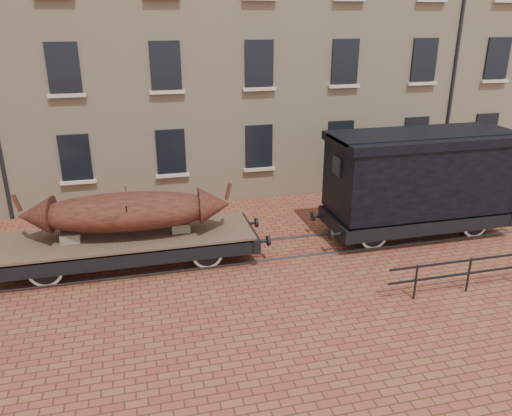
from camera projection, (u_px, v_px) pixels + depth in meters
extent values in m
plane|color=brown|center=(267.00, 250.00, 16.04)|extent=(90.00, 90.00, 0.00)
cube|color=#D3B58F|center=(274.00, 18.00, 23.29)|extent=(40.00, 10.00, 14.00)
cube|color=black|center=(75.00, 157.00, 18.38)|extent=(1.10, 0.12, 1.70)
cube|color=beige|center=(78.00, 182.00, 18.66)|extent=(1.30, 0.18, 0.12)
cube|color=black|center=(171.00, 151.00, 19.18)|extent=(1.10, 0.12, 1.70)
cube|color=beige|center=(173.00, 175.00, 19.46)|extent=(1.30, 0.18, 0.12)
cube|color=black|center=(259.00, 146.00, 19.98)|extent=(1.10, 0.12, 1.70)
cube|color=beige|center=(259.00, 169.00, 20.26)|extent=(1.30, 0.18, 0.12)
cube|color=black|center=(340.00, 141.00, 20.78)|extent=(1.10, 0.12, 1.70)
cube|color=beige|center=(339.00, 163.00, 21.07)|extent=(1.30, 0.18, 0.12)
cube|color=black|center=(415.00, 136.00, 21.58)|extent=(1.10, 0.12, 1.70)
cube|color=beige|center=(413.00, 158.00, 21.87)|extent=(1.30, 0.18, 0.12)
cube|color=black|center=(485.00, 132.00, 22.39)|extent=(1.10, 0.12, 1.70)
cube|color=beige|center=(482.00, 153.00, 22.67)|extent=(1.30, 0.18, 0.12)
cube|color=black|center=(63.00, 67.00, 17.24)|extent=(1.10, 0.12, 1.70)
cube|color=beige|center=(67.00, 95.00, 17.52)|extent=(1.30, 0.18, 0.12)
cube|color=black|center=(166.00, 65.00, 18.04)|extent=(1.10, 0.12, 1.70)
cube|color=beige|center=(167.00, 92.00, 18.32)|extent=(1.30, 0.18, 0.12)
cube|color=black|center=(259.00, 63.00, 18.84)|extent=(1.10, 0.12, 1.70)
cube|color=beige|center=(259.00, 89.00, 19.12)|extent=(1.30, 0.18, 0.12)
cube|color=black|center=(345.00, 61.00, 19.64)|extent=(1.10, 0.12, 1.70)
cube|color=beige|center=(344.00, 86.00, 19.93)|extent=(1.30, 0.18, 0.12)
cube|color=black|center=(424.00, 60.00, 20.44)|extent=(1.10, 0.12, 1.70)
cube|color=beige|center=(422.00, 84.00, 20.73)|extent=(1.30, 0.18, 0.12)
cube|color=black|center=(497.00, 58.00, 21.25)|extent=(1.10, 0.12, 1.70)
cube|color=beige|center=(494.00, 81.00, 21.53)|extent=(1.30, 0.18, 0.12)
cube|color=beige|center=(349.00, 0.00, 18.79)|extent=(1.30, 0.18, 0.12)
cube|color=beige|center=(432.00, 0.00, 19.59)|extent=(1.30, 0.18, 0.12)
cube|color=beige|center=(508.00, 1.00, 20.39)|extent=(1.30, 0.18, 0.12)
cylinder|color=black|center=(462.00, 18.00, 20.21)|extent=(0.14, 0.14, 14.00)
cube|color=#59595E|center=(273.00, 259.00, 15.38)|extent=(30.00, 0.08, 0.06)
cube|color=#59595E|center=(262.00, 240.00, 16.68)|extent=(30.00, 0.08, 0.06)
cylinder|color=black|center=(416.00, 282.00, 13.11)|extent=(0.06, 0.06, 1.00)
cylinder|color=black|center=(469.00, 275.00, 13.47)|extent=(0.06, 0.06, 1.00)
cube|color=brown|center=(127.00, 238.00, 14.73)|extent=(7.36, 2.16, 0.12)
cube|color=black|center=(129.00, 260.00, 13.90)|extent=(7.36, 0.16, 0.44)
cube|color=black|center=(128.00, 232.00, 15.72)|extent=(7.36, 0.16, 0.44)
cube|color=black|center=(249.00, 233.00, 15.66)|extent=(0.22, 2.26, 0.44)
cylinder|color=black|center=(263.00, 241.00, 15.05)|extent=(0.34, 0.10, 0.10)
cylinder|color=black|center=(268.00, 241.00, 15.09)|extent=(0.08, 0.31, 0.31)
cylinder|color=black|center=(252.00, 223.00, 16.39)|extent=(0.34, 0.10, 0.10)
cylinder|color=black|center=(256.00, 223.00, 16.42)|extent=(0.08, 0.31, 0.31)
cylinder|color=black|center=(48.00, 260.00, 14.37)|extent=(0.10, 1.87, 0.10)
cylinder|color=white|center=(45.00, 271.00, 13.72)|extent=(0.94, 0.07, 0.94)
cylinder|color=black|center=(45.00, 271.00, 13.72)|extent=(0.77, 0.10, 0.77)
cube|color=black|center=(43.00, 266.00, 13.53)|extent=(0.88, 0.08, 0.10)
cylinder|color=white|center=(52.00, 249.00, 15.02)|extent=(0.94, 0.07, 0.94)
cylinder|color=black|center=(52.00, 249.00, 15.02)|extent=(0.77, 0.10, 0.77)
cube|color=black|center=(51.00, 241.00, 15.05)|extent=(0.88, 0.08, 0.10)
cylinder|color=black|center=(204.00, 244.00, 15.41)|extent=(0.10, 1.87, 0.10)
cylinder|color=white|center=(208.00, 254.00, 14.75)|extent=(0.94, 0.07, 0.94)
cylinder|color=black|center=(208.00, 254.00, 14.75)|extent=(0.77, 0.10, 0.77)
cube|color=black|center=(208.00, 248.00, 14.56)|extent=(0.88, 0.08, 0.10)
cylinder|color=white|center=(201.00, 234.00, 16.06)|extent=(0.94, 0.07, 0.94)
cylinder|color=black|center=(201.00, 234.00, 16.06)|extent=(0.77, 0.10, 0.77)
cube|color=black|center=(200.00, 226.00, 16.08)|extent=(0.88, 0.08, 0.10)
cube|color=black|center=(129.00, 249.00, 14.86)|extent=(3.93, 0.06, 0.06)
cube|color=gray|center=(71.00, 237.00, 14.30)|extent=(0.54, 0.49, 0.27)
cube|color=gray|center=(180.00, 227.00, 15.02)|extent=(0.54, 0.49, 0.27)
ellipsoid|color=maroon|center=(127.00, 211.00, 14.45)|extent=(5.46, 2.07, 1.07)
cone|color=maroon|center=(35.00, 215.00, 14.03)|extent=(1.00, 1.08, 1.01)
cube|color=maroon|center=(17.00, 203.00, 13.83)|extent=(0.22, 0.13, 0.51)
cone|color=maroon|center=(215.00, 205.00, 14.83)|extent=(1.00, 1.08, 1.01)
cube|color=maroon|center=(228.00, 191.00, 14.76)|extent=(0.22, 0.13, 0.51)
cylinder|color=#382720|center=(128.00, 221.00, 14.10)|extent=(0.05, 0.91, 1.30)
cylinder|color=#382720|center=(128.00, 210.00, 14.89)|extent=(0.05, 0.91, 1.30)
cube|color=black|center=(433.00, 228.00, 16.01)|extent=(5.92, 0.16, 0.44)
cube|color=black|center=(399.00, 205.00, 17.98)|extent=(5.92, 0.16, 0.44)
cube|color=black|center=(334.00, 224.00, 16.32)|extent=(0.22, 2.37, 0.44)
cylinder|color=black|center=(331.00, 235.00, 15.50)|extent=(0.08, 0.32, 0.32)
cylinder|color=black|center=(313.00, 216.00, 16.93)|extent=(0.08, 0.32, 0.32)
cube|color=black|center=(490.00, 208.00, 17.67)|extent=(0.22, 2.37, 0.44)
cylinder|color=black|center=(486.00, 200.00, 18.49)|extent=(0.08, 0.32, 0.32)
cylinder|color=black|center=(364.00, 227.00, 16.64)|extent=(0.10, 1.87, 0.10)
cylinder|color=white|center=(374.00, 235.00, 15.99)|extent=(0.95, 0.07, 0.95)
cylinder|color=black|center=(374.00, 235.00, 15.99)|extent=(0.78, 0.10, 0.78)
cylinder|color=white|center=(355.00, 219.00, 17.29)|extent=(0.95, 0.07, 0.95)
cylinder|color=black|center=(355.00, 219.00, 17.29)|extent=(0.78, 0.10, 0.78)
cylinder|color=black|center=(462.00, 217.00, 17.50)|extent=(0.10, 1.87, 0.10)
cylinder|color=white|center=(475.00, 224.00, 16.85)|extent=(0.95, 0.07, 0.95)
cylinder|color=black|center=(475.00, 224.00, 16.85)|extent=(0.78, 0.10, 0.78)
cylinder|color=white|center=(450.00, 209.00, 18.15)|extent=(0.95, 0.07, 0.95)
cylinder|color=black|center=(450.00, 209.00, 18.15)|extent=(0.78, 0.10, 0.78)
cube|color=black|center=(420.00, 176.00, 16.48)|extent=(5.92, 2.37, 2.27)
cube|color=black|center=(425.00, 138.00, 16.03)|extent=(6.10, 2.51, 0.28)
cube|color=black|center=(425.00, 134.00, 15.99)|extent=(6.10, 1.68, 0.12)
cube|color=black|center=(337.00, 166.00, 15.61)|extent=(0.08, 0.59, 0.59)
cube|color=black|center=(500.00, 154.00, 16.97)|extent=(0.08, 0.59, 0.59)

